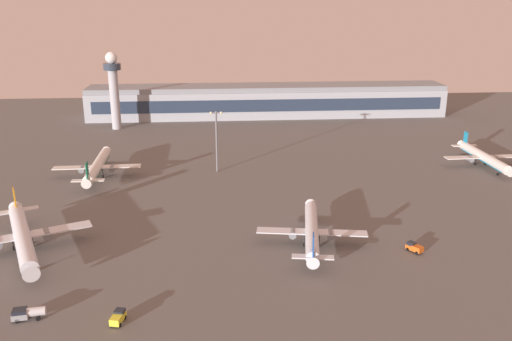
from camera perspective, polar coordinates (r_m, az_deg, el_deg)
ground_plane at (r=148.63m, az=6.88°, el=-6.15°), size 416.00×416.00×0.00m
terminal_building at (r=285.28m, az=1.23°, el=7.44°), size 186.19×22.40×16.40m
control_tower at (r=263.00m, az=-14.94°, el=8.81°), size 8.00×8.00×36.43m
airplane_terminal_side at (r=138.30m, az=5.96°, el=-6.42°), size 28.31×36.22×9.31m
airplane_far_stand at (r=145.23m, az=-23.65°, el=-6.42°), size 32.34×40.97×11.05m
airplane_mid_apron at (r=216.76m, az=23.08°, el=1.33°), size 28.96×37.25×9.57m
airplane_taxiway_distant at (r=196.05m, az=-16.56°, el=0.44°), size 30.31×39.00×10.02m
baggage_tractor at (r=111.16m, az=-14.48°, el=-14.90°), size 2.80×4.46×2.25m
fuel_truck at (r=117.71m, az=-23.17°, el=-13.78°), size 6.54×3.18×2.35m
cargo_loader at (r=140.04m, az=16.52°, el=-7.85°), size 3.90×4.54×2.25m
apron_light_central at (r=191.60m, az=-4.23°, el=3.59°), size 4.80×0.90×22.23m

